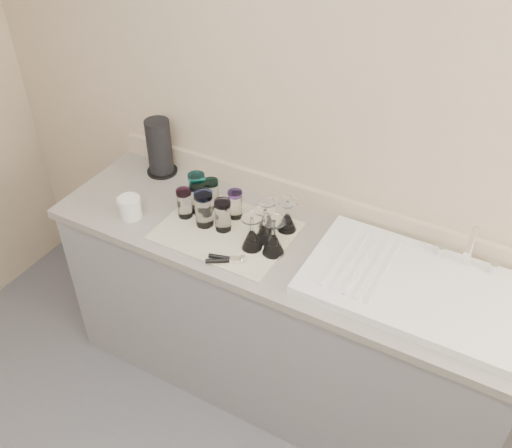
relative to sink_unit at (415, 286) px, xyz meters
The scene contains 19 objects.
room_envelope 1.47m from the sink_unit, 114.66° to the right, with size 3.54×3.50×2.52m.
counter_unit 0.72m from the sink_unit, behind, with size 2.06×0.62×0.90m.
sink_unit is the anchor object (origin of this frame).
dish_towel 0.80m from the sink_unit, behind, with size 0.55×0.42×0.01m, color silver.
tumbler_teal 1.02m from the sink_unit, behind, with size 0.08×0.08×0.15m.
tumbler_cyan 0.95m from the sink_unit, behind, with size 0.07×0.07×0.14m.
tumbler_purple 0.82m from the sink_unit, behind, with size 0.06×0.06×0.13m.
tumbler_magenta 1.02m from the sink_unit, behind, with size 0.07×0.07×0.13m.
tumbler_blue 0.91m from the sink_unit, behind, with size 0.08×0.08×0.16m.
tumbler_lavender 0.82m from the sink_unit, behind, with size 0.07×0.07×0.14m.
tumbler_extra 0.98m from the sink_unit, behind, with size 0.07×0.07×0.14m.
goblet_back_left 0.67m from the sink_unit, behind, with size 0.07×0.07×0.13m.
goblet_back_right 0.59m from the sink_unit, behind, with size 0.08×0.08×0.15m.
goblet_front_left 0.66m from the sink_unit, behind, with size 0.09×0.09×0.16m.
goblet_front_right 0.57m from the sink_unit, behind, with size 0.09×0.09×0.16m.
goblet_extra 0.63m from the sink_unit, behind, with size 0.09×0.09×0.16m.
can_opener 0.73m from the sink_unit, 162.72° to the right, with size 0.15×0.10×0.02m.
white_mug 1.24m from the sink_unit, behind, with size 0.14×0.10×0.10m.
paper_towel_roll 1.34m from the sink_unit, behind, with size 0.15×0.15×0.28m.
Camera 1 is at (0.78, -0.43, 2.43)m, focal length 40.00 mm.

